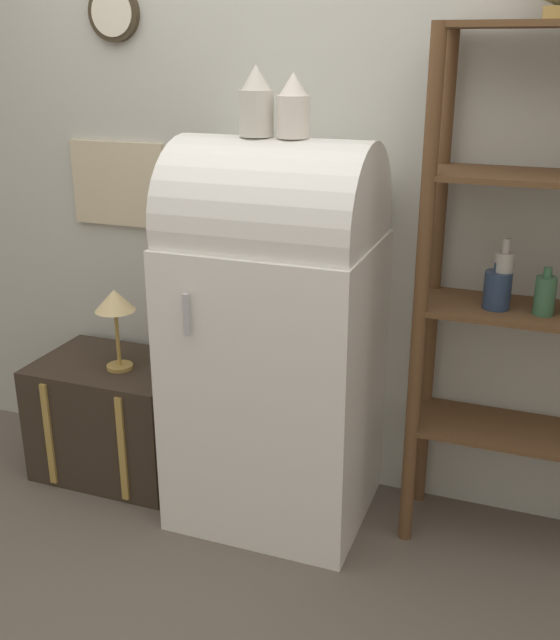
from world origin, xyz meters
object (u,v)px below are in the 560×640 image
(vase_left, at_px, (256,103))
(refrigerator, at_px, (275,332))
(desk_lamp, at_px, (115,306))
(suitcase_trunk, at_px, (116,417))
(vase_center, at_px, (293,108))

(vase_left, bearing_deg, refrigerator, 8.76)
(desk_lamp, bearing_deg, suitcase_trunk, 149.57)
(refrigerator, height_order, vase_left, vase_left)
(refrigerator, height_order, desk_lamp, refrigerator)
(suitcase_trunk, distance_m, vase_left, 1.52)
(vase_left, xyz_separation_m, desk_lamp, (-0.63, 0.01, -0.81))
(refrigerator, xyz_separation_m, desk_lamp, (-0.70, -0.00, 0.02))
(refrigerator, height_order, vase_center, vase_center)
(suitcase_trunk, height_order, vase_left, vase_left)
(vase_left, bearing_deg, suitcase_trunk, 176.48)
(suitcase_trunk, xyz_separation_m, vase_center, (0.83, -0.04, 1.34))
(suitcase_trunk, bearing_deg, desk_lamp, -30.43)
(suitcase_trunk, bearing_deg, vase_left, -3.52)
(suitcase_trunk, distance_m, vase_center, 1.57)
(desk_lamp, bearing_deg, refrigerator, 0.39)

